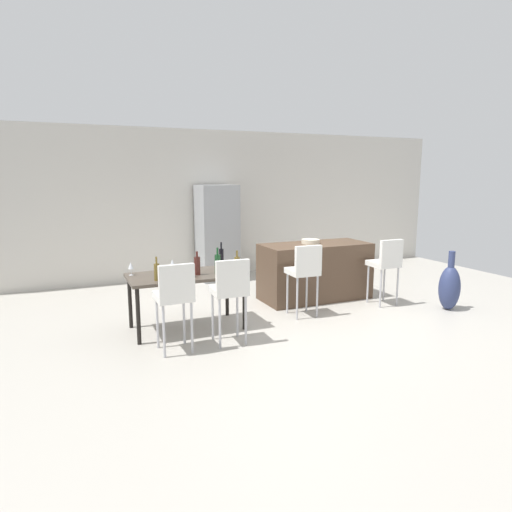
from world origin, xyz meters
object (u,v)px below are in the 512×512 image
Objects in this scene: dining_table at (186,279)px; wine_glass_middle at (131,266)px; wine_bottle_far at (221,257)px; wine_bottle_right at (237,264)px; wine_glass_corner at (192,268)px; wine_bottle_inner at (157,272)px; wine_bottle_left at (218,264)px; dining_chair_near at (175,293)px; floor_vase at (449,287)px; bar_chair_left at (305,269)px; kitchen_island at (315,271)px; dining_chair_far at (230,288)px; bar_chair_middle at (386,261)px; wine_glass_end at (172,263)px; refrigerator at (217,233)px; fruit_bowl at (310,241)px; wine_bottle_near at (197,266)px.

wine_glass_middle reaches higher than dining_table.
wine_bottle_far is 1.17× the size of wine_bottle_right.
wine_bottle_inner is at bearing -178.71° from wine_glass_corner.
wine_bottle_far is 1.16× the size of wine_bottle_inner.
dining_table is at bearing 162.53° from wine_bottle_left.
dining_chair_near is 4.21m from floor_vase.
bar_chair_left is 3.53× the size of wine_bottle_inner.
kitchen_island is 1.69× the size of dining_chair_far.
dining_chair_near and dining_chair_far have the same top height.
dining_table is at bearing -18.24° from wine_glass_middle.
dining_chair_far is at bearing -118.38° from wine_bottle_right.
bar_chair_middle is at bearing -0.82° from wine_bottle_left.
wine_glass_end is 2.83m from refrigerator.
dining_table is (-2.32, -0.61, 0.21)m from kitchen_island.
wine_bottle_far is at bearing 64.93° from wine_bottle_left.
wine_bottle_right reaches higher than fruit_bowl.
wine_bottle_right is (0.65, -0.16, 0.18)m from dining_table.
refrigerator is (0.93, 2.76, 0.05)m from wine_bottle_left.
wine_bottle_right is (-2.48, -0.00, 0.15)m from bar_chair_middle.
bar_chair_left is at bearing -82.67° from refrigerator.
kitchen_island is at bearing 9.47° from wine_glass_end.
kitchen_island is 2.06m from floor_vase.
wine_bottle_left is at bearing 6.38° from wine_bottle_inner.
wine_bottle_near is at bearing -160.51° from fruit_bowl.
dining_chair_near is at bearing -80.74° from wine_bottle_inner.
wine_bottle_far reaches higher than floor_vase.
wine_bottle_far is 1.27m from wine_glass_middle.
kitchen_island reaches higher than dining_table.
dining_chair_near is at bearing -125.03° from wine_bottle_near.
fruit_bowl is (-0.07, 0.04, 0.50)m from kitchen_island.
refrigerator reaches higher than kitchen_island.
kitchen_island is 10.23× the size of wine_glass_corner.
wine_bottle_left reaches higher than dining_chair_near.
floor_vase is (4.53, -0.97, -0.51)m from wine_glass_middle.
wine_glass_middle is 0.54m from wine_glass_end.
dining_chair_far is (0.67, 0.00, 0.00)m from dining_chair_near.
dining_table is at bearing 174.46° from bar_chair_left.
dining_chair_far is 3.54m from refrigerator.
fruit_bowl is (1.60, 0.82, 0.10)m from wine_bottle_right.
wine_bottle_left is at bearing 12.39° from wine_glass_corner.
dining_chair_near is (-2.66, -1.36, 0.24)m from kitchen_island.
wine_glass_corner is at bearing -31.56° from wine_glass_middle.
bar_chair_middle reaches higher than floor_vase.
wine_glass_corner is (0.15, -0.41, 0.00)m from wine_glass_end.
fruit_bowl is (1.92, 1.41, 0.26)m from dining_chair_far.
wine_glass_end is at bearing -1.88° from wine_glass_middle.
wine_bottle_far reaches higher than wine_bottle_left.
kitchen_island is 0.97× the size of refrigerator.
wine_bottle_inner is (-1.07, -0.05, 0.00)m from wine_bottle_right.
wine_bottle_right reaches higher than kitchen_island.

